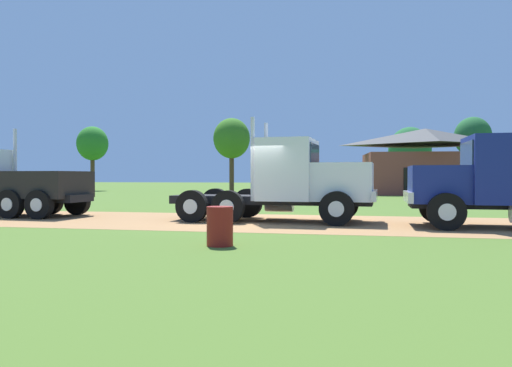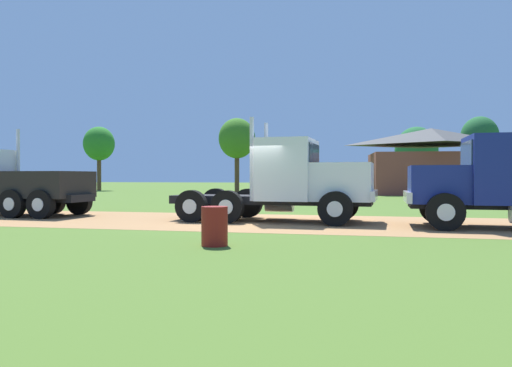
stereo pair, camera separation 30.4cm
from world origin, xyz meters
TOP-DOWN VIEW (x-y plane):
  - ground_plane at (0.00, 0.00)m, footprint 200.00×200.00m
  - dirt_track at (0.00, 0.00)m, footprint 120.00×6.51m
  - truck_foreground_white at (1.52, 0.36)m, footprint 7.00×2.98m
  - truck_near_left at (7.69, -0.41)m, footprint 7.52×2.84m
  - steel_barrel at (0.62, -5.83)m, footprint 0.58×0.58m
  - shed_building at (8.97, 27.87)m, footprint 10.85×8.13m
  - tree_left at (-24.35, 32.28)m, footprint 3.29×3.29m
  - tree_mid at (-8.23, 29.20)m, footprint 3.44×3.44m
  - tree_right at (8.90, 40.71)m, footprint 4.59×4.59m
  - tree_far_right at (13.82, 33.24)m, footprint 3.32×3.32m

SIDE VIEW (x-z plane):
  - ground_plane at x=0.00m, z-range 0.00..0.00m
  - dirt_track at x=0.00m, z-range 0.00..0.01m
  - steel_barrel at x=0.62m, z-range 0.00..0.87m
  - truck_near_left at x=7.69m, z-range -0.38..2.97m
  - truck_foreground_white at x=1.52m, z-range -0.40..3.05m
  - shed_building at x=8.97m, z-range -0.09..5.46m
  - tree_right at x=8.90m, z-range 0.92..7.82m
  - tree_left at x=-24.35m, z-range 1.55..8.37m
  - tree_mid at x=-8.23m, z-range 1.55..8.53m
  - tree_far_right at x=13.82m, z-range 1.63..8.66m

